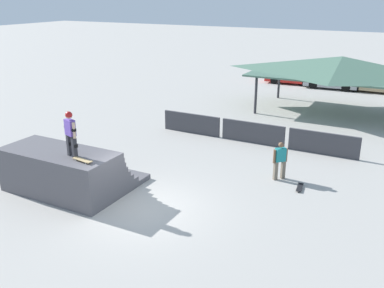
{
  "coord_description": "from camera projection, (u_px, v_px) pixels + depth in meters",
  "views": [
    {
      "loc": [
        7.74,
        -10.89,
        7.04
      ],
      "look_at": [
        -0.4,
        4.43,
        0.91
      ],
      "focal_mm": 40.0,
      "sensor_mm": 36.0,
      "label": 1
    }
  ],
  "objects": [
    {
      "name": "parked_car_tan",
      "position": [
        375.0,
        84.0,
        32.23
      ],
      "size": [
        4.47,
        1.86,
        1.27
      ],
      "rotation": [
        0.0,
        0.0,
        0.02
      ],
      "color": "tan",
      "rests_on": "ground"
    },
    {
      "name": "bystander_walking",
      "position": [
        280.0,
        159.0,
        16.88
      ],
      "size": [
        0.5,
        0.52,
        1.56
      ],
      "rotation": [
        0.0,
        0.0,
        3.95
      ],
      "color": "#6B6051",
      "rests_on": "ground"
    },
    {
      "name": "skateboard_on_deck",
      "position": [
        83.0,
        160.0,
        14.43
      ],
      "size": [
        0.87,
        0.32,
        0.09
      ],
      "rotation": [
        0.0,
        0.0,
        -0.14
      ],
      "color": "silver",
      "rests_on": "quarter_pipe_ramp"
    },
    {
      "name": "barrier_fence",
      "position": [
        253.0,
        133.0,
        21.16
      ],
      "size": [
        10.1,
        0.12,
        1.05
      ],
      "color": "#3D3D42",
      "rests_on": "ground"
    },
    {
      "name": "skater_on_deck",
      "position": [
        70.0,
        131.0,
        14.62
      ],
      "size": [
        0.7,
        0.36,
        1.62
      ],
      "rotation": [
        0.0,
        0.0,
        -0.32
      ],
      "color": "#2D2D33",
      "rests_on": "quarter_pipe_ramp"
    },
    {
      "name": "skateboard_on_ground",
      "position": [
        300.0,
        187.0,
        16.31
      ],
      "size": [
        0.3,
        0.8,
        0.09
      ],
      "rotation": [
        0.0,
        0.0,
        1.7
      ],
      "color": "silver",
      "rests_on": "ground"
    },
    {
      "name": "ground_plane",
      "position": [
        142.0,
        208.0,
        14.84
      ],
      "size": [
        160.0,
        160.0,
        0.0
      ],
      "primitive_type": "plane",
      "color": "#ADA8A0"
    },
    {
      "name": "pavilion_shelter",
      "position": [
        341.0,
        67.0,
        25.6
      ],
      "size": [
        10.49,
        5.59,
        3.51
      ],
      "color": "#2D2D33",
      "rests_on": "ground"
    },
    {
      "name": "parked_car_red",
      "position": [
        292.0,
        76.0,
        35.14
      ],
      "size": [
        4.34,
        1.85,
        1.27
      ],
      "rotation": [
        0.0,
        0.0,
        0.06
      ],
      "color": "red",
      "rests_on": "ground"
    },
    {
      "name": "parked_car_silver",
      "position": [
        331.0,
        81.0,
        33.41
      ],
      "size": [
        4.08,
        1.91,
        1.27
      ],
      "rotation": [
        0.0,
        0.0,
        0.04
      ],
      "color": "#A8AAAF",
      "rests_on": "ground"
    },
    {
      "name": "quarter_pipe_ramp",
      "position": [
        66.0,
        172.0,
        16.0
      ],
      "size": [
        4.42,
        3.57,
        1.66
      ],
      "color": "#565459",
      "rests_on": "ground"
    }
  ]
}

